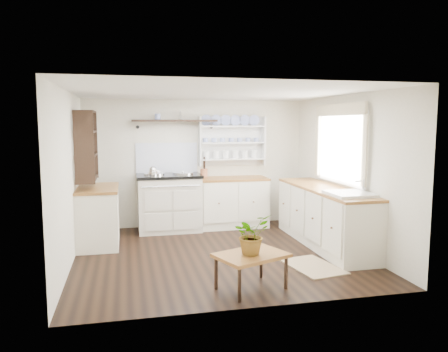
% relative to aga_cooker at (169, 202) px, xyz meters
% --- Properties ---
extents(floor, '(4.00, 3.80, 0.01)m').
position_rel_aga_cooker_xyz_m(floor, '(0.54, -1.57, -0.50)').
color(floor, black).
rests_on(floor, ground).
extents(wall_back, '(4.00, 0.02, 2.30)m').
position_rel_aga_cooker_xyz_m(wall_back, '(0.54, 0.33, 0.65)').
color(wall_back, beige).
rests_on(wall_back, ground).
extents(wall_right, '(0.02, 3.80, 2.30)m').
position_rel_aga_cooker_xyz_m(wall_right, '(2.54, -1.57, 0.65)').
color(wall_right, beige).
rests_on(wall_right, ground).
extents(wall_left, '(0.02, 3.80, 2.30)m').
position_rel_aga_cooker_xyz_m(wall_left, '(-1.46, -1.57, 0.65)').
color(wall_left, beige).
rests_on(wall_left, ground).
extents(ceiling, '(4.00, 3.80, 0.01)m').
position_rel_aga_cooker_xyz_m(ceiling, '(0.54, -1.57, 1.80)').
color(ceiling, white).
rests_on(ceiling, wall_back).
extents(window, '(0.08, 1.55, 1.22)m').
position_rel_aga_cooker_xyz_m(window, '(2.49, -1.42, 1.06)').
color(window, white).
rests_on(window, wall_right).
extents(aga_cooker, '(1.11, 0.77, 1.02)m').
position_rel_aga_cooker_xyz_m(aga_cooker, '(0.00, 0.00, 0.00)').
color(aga_cooker, beige).
rests_on(aga_cooker, floor).
extents(back_cabinets, '(1.27, 0.63, 0.90)m').
position_rel_aga_cooker_xyz_m(back_cabinets, '(1.14, 0.03, -0.04)').
color(back_cabinets, '#EDE7CC').
rests_on(back_cabinets, floor).
extents(right_cabinets, '(0.62, 2.43, 0.90)m').
position_rel_aga_cooker_xyz_m(right_cabinets, '(2.24, -1.47, -0.04)').
color(right_cabinets, '#EDE7CC').
rests_on(right_cabinets, floor).
extents(belfast_sink, '(0.55, 0.60, 0.45)m').
position_rel_aga_cooker_xyz_m(belfast_sink, '(2.24, -2.22, 0.30)').
color(belfast_sink, white).
rests_on(belfast_sink, right_cabinets).
extents(left_cabinets, '(0.62, 1.13, 0.90)m').
position_rel_aga_cooker_xyz_m(left_cabinets, '(-1.16, -0.67, -0.04)').
color(left_cabinets, '#EDE7CC').
rests_on(left_cabinets, floor).
extents(plate_rack, '(1.20, 0.22, 0.90)m').
position_rel_aga_cooker_xyz_m(plate_rack, '(1.19, 0.29, 1.05)').
color(plate_rack, white).
rests_on(plate_rack, wall_back).
extents(high_shelf, '(1.50, 0.29, 0.16)m').
position_rel_aga_cooker_xyz_m(high_shelf, '(0.14, 0.21, 1.40)').
color(high_shelf, black).
rests_on(high_shelf, wall_back).
extents(left_shelving, '(0.28, 0.80, 1.05)m').
position_rel_aga_cooker_xyz_m(left_shelving, '(-1.30, -0.67, 1.05)').
color(left_shelving, black).
rests_on(left_shelving, wall_left).
extents(kettle, '(0.17, 0.17, 0.21)m').
position_rel_aga_cooker_xyz_m(kettle, '(-0.28, -0.12, 0.53)').
color(kettle, silver).
rests_on(kettle, aga_cooker).
extents(utensil_crock, '(0.13, 0.13, 0.15)m').
position_rel_aga_cooker_xyz_m(utensil_crock, '(0.64, 0.11, 0.48)').
color(utensil_crock, '#A7603D').
rests_on(utensil_crock, back_cabinets).
extents(center_table, '(0.91, 0.79, 0.41)m').
position_rel_aga_cooker_xyz_m(center_table, '(0.63, -2.97, -0.14)').
color(center_table, brown).
rests_on(center_table, floor).
extents(potted_plant, '(0.52, 0.50, 0.45)m').
position_rel_aga_cooker_xyz_m(potted_plant, '(0.63, -2.97, 0.13)').
color(potted_plant, '#3F7233').
rests_on(potted_plant, center_table).
extents(floor_rug, '(0.69, 0.93, 0.02)m').
position_rel_aga_cooker_xyz_m(floor_rug, '(1.64, -2.42, -0.50)').
color(floor_rug, '#86704E').
rests_on(floor_rug, floor).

